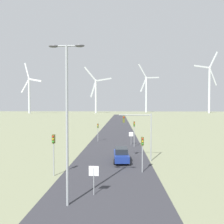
# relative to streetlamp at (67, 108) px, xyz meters

# --- Properties ---
(road_surface) EXTENTS (10.00, 240.00, 0.01)m
(road_surface) POSITION_rel_streetlamp_xyz_m (2.64, 39.29, -6.99)
(road_surface) COLOR #2D2D33
(road_surface) RESTS_ON ground
(streetlamp) EXTENTS (2.57, 0.32, 11.48)m
(streetlamp) POSITION_rel_streetlamp_xyz_m (0.00, 0.00, 0.00)
(streetlamp) COLOR #93999E
(streetlamp) RESTS_ON ground
(stop_sign_near) EXTENTS (0.81, 0.07, 2.36)m
(stop_sign_near) POSITION_rel_streetlamp_xyz_m (1.66, 1.58, -5.35)
(stop_sign_near) COLOR #93999E
(stop_sign_near) RESTS_ON ground
(stop_sign_far) EXTENTS (0.81, 0.07, 2.39)m
(stop_sign_far) POSITION_rel_streetlamp_xyz_m (5.79, 20.72, -5.33)
(stop_sign_far) COLOR #93999E
(stop_sign_far) RESTS_ON ground
(traffic_light_post_near_left) EXTENTS (0.28, 0.33, 4.27)m
(traffic_light_post_near_left) POSITION_rel_streetlamp_xyz_m (-3.06, 5.26, -3.88)
(traffic_light_post_near_left) COLOR #93999E
(traffic_light_post_near_left) RESTS_ON ground
(traffic_light_post_near_right) EXTENTS (0.28, 0.33, 3.84)m
(traffic_light_post_near_right) POSITION_rel_streetlamp_xyz_m (6.18, 6.71, -4.18)
(traffic_light_post_near_right) COLOR #93999E
(traffic_light_post_near_right) RESTS_ON ground
(traffic_light_post_mid_left) EXTENTS (0.28, 0.33, 3.69)m
(traffic_light_post_mid_left) POSITION_rel_streetlamp_xyz_m (-0.89, 23.68, -4.29)
(traffic_light_post_mid_left) COLOR #93999E
(traffic_light_post_mid_left) RESTS_ON ground
(traffic_light_post_mid_right) EXTENTS (0.28, 0.34, 4.55)m
(traffic_light_post_mid_right) POSITION_rel_streetlamp_xyz_m (6.25, 19.08, -3.69)
(traffic_light_post_mid_right) COLOR #93999E
(traffic_light_post_mid_right) RESTS_ON ground
(traffic_light_mast_overhead) EXTENTS (4.29, 0.35, 6.29)m
(traffic_light_mast_overhead) POSITION_rel_streetlamp_xyz_m (6.38, 10.78, -2.55)
(traffic_light_mast_overhead) COLOR #93999E
(traffic_light_mast_overhead) RESTS_ON ground
(car_approaching) EXTENTS (2.04, 4.20, 1.83)m
(car_approaching) POSITION_rel_streetlamp_xyz_m (3.90, 10.39, -6.09)
(car_approaching) COLOR navy
(car_approaching) RESTS_ON ground
(wind_turbine_far_left) EXTENTS (31.36, 13.84, 59.37)m
(wind_turbine_far_left) POSITION_rel_streetlamp_xyz_m (-102.49, 186.23, 18.33)
(wind_turbine_far_left) COLOR silver
(wind_turbine_far_left) RESTS_ON ground
(wind_turbine_left) EXTENTS (32.17, 15.84, 55.48)m
(wind_turbine_left) POSITION_rel_streetlamp_xyz_m (-26.35, 200.09, 18.10)
(wind_turbine_left) COLOR silver
(wind_turbine_left) RESTS_ON ground
(wind_turbine_center) EXTENTS (31.73, 15.84, 66.83)m
(wind_turbine_center) POSITION_rel_streetlamp_xyz_m (39.84, 235.94, 23.12)
(wind_turbine_center) COLOR silver
(wind_turbine_center) RESTS_ON ground
(wind_turbine_right) EXTENTS (33.66, 14.69, 74.78)m
(wind_turbine_right) POSITION_rel_streetlamp_xyz_m (109.75, 202.38, 26.43)
(wind_turbine_right) COLOR silver
(wind_turbine_right) RESTS_ON ground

